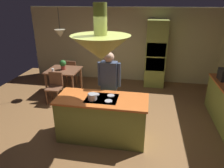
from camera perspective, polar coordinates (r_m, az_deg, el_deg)
name	(u,v)px	position (r m, az deg, el deg)	size (l,w,h in m)	color
ground	(105,131)	(4.84, -2.05, -12.74)	(8.16, 8.16, 0.00)	olive
wall_back	(124,45)	(7.53, 3.41, 10.60)	(6.80, 0.10, 2.55)	beige
kitchen_island	(102,118)	(4.43, -2.68, -9.22)	(1.86, 0.81, 0.94)	#939E42
oven_tower	(156,54)	(7.13, 11.86, 8.02)	(0.66, 0.62, 2.19)	#939E42
dining_table	(64,73)	(6.67, -13.07, 3.01)	(0.97, 0.91, 0.76)	brown
person_at_island	(109,83)	(4.79, -0.78, 0.21)	(0.53, 0.23, 1.71)	tan
range_hood	(101,46)	(3.87, -3.08, 10.30)	(1.10, 1.10, 1.00)	#939E42
pendant_light_over_table	(60,33)	(6.39, -14.02, 13.30)	(0.32, 0.32, 0.82)	beige
chair_facing_island	(55,85)	(6.15, -15.34, -0.35)	(0.40, 0.40, 0.87)	brown
chair_by_back_wall	(72,71)	(7.31, -10.97, 3.61)	(0.40, 0.40, 0.87)	brown
potted_plant_on_table	(63,64)	(6.59, -13.28, 5.28)	(0.20, 0.20, 0.30)	#99382D
cup_on_table	(53,70)	(6.53, -15.89, 3.72)	(0.07, 0.07, 0.09)	white
cooking_pot_on_cooktop	(92,97)	(4.10, -5.40, -3.47)	(0.18, 0.18, 0.12)	#B2B2B7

